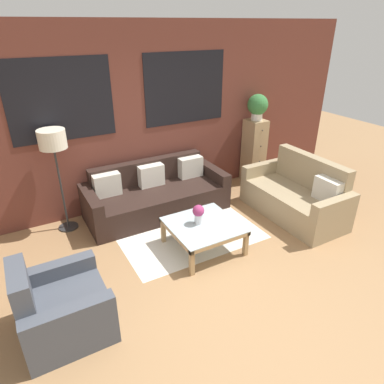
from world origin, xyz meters
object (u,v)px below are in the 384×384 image
Objects in this scene: drawer_cabinet at (254,151)px; flower_vase at (198,213)px; armchair_corner at (61,309)px; settee_vintage at (296,197)px; couch_dark at (156,195)px; potted_plant at (258,106)px; floor_lamp at (53,145)px; coffee_table at (203,228)px.

flower_vase is at bearing -145.14° from drawer_cabinet.
settee_vintage is at bearing 9.00° from armchair_corner.
potted_plant is at bearing 6.13° from couch_dark.
armchair_corner is 2.22m from floor_lamp.
settee_vintage is at bearing -32.09° from couch_dark.
potted_plant is 1.71× the size of flower_vase.
armchair_corner is 0.96× the size of coffee_table.
armchair_corner is at bearing -153.06° from potted_plant.
flower_vase reaches higher than coffee_table.
coffee_table is 2.27m from floor_lamp.
coffee_table is at bearing -143.49° from potted_plant.
drawer_cabinet is at bearing 26.94° from armchair_corner.
armchair_corner reaches higher than coffee_table.
couch_dark is 2.52× the size of coffee_table.
potted_plant reaches higher than couch_dark.
flower_vase is at bearing -85.87° from couch_dark.
drawer_cabinet is 4.40× the size of flower_vase.
settee_vintage is 3.61× the size of potted_plant.
potted_plant is (2.11, 0.23, 1.14)m from couch_dark.
floor_lamp is 3.28× the size of potted_plant.
armchair_corner reaches higher than couch_dark.
armchair_corner is 1.95m from flower_vase.
couch_dark is 2.14m from drawer_cabinet.
couch_dark is 1.48× the size of floor_lamp.
potted_plant is (3.88, 1.97, 1.15)m from armchair_corner.
armchair_corner is at bearing -165.05° from coffee_table.
armchair_corner is 1.84× the size of potted_plant.
drawer_cabinet is (3.46, 0.04, -0.70)m from floor_lamp.
armchair_corner is at bearing -163.19° from flower_vase.
coffee_table is 3.29× the size of flower_vase.
coffee_table is at bearing 14.95° from armchair_corner.
potted_plant is (0.00, 0.00, 0.84)m from drawer_cabinet.
armchair_corner is at bearing -135.38° from couch_dark.
armchair_corner is 0.72× the size of drawer_cabinet.
floor_lamp reaches higher than settee_vintage.
settee_vintage is 1.40× the size of drawer_cabinet.
potted_plant reaches higher than drawer_cabinet.
coffee_table is at bearing -143.50° from drawer_cabinet.
drawer_cabinet reaches higher than settee_vintage.
potted_plant is at bearing 26.94° from armchair_corner.
floor_lamp is at bearing -179.39° from potted_plant.
couch_dark is 1.69m from floor_lamp.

